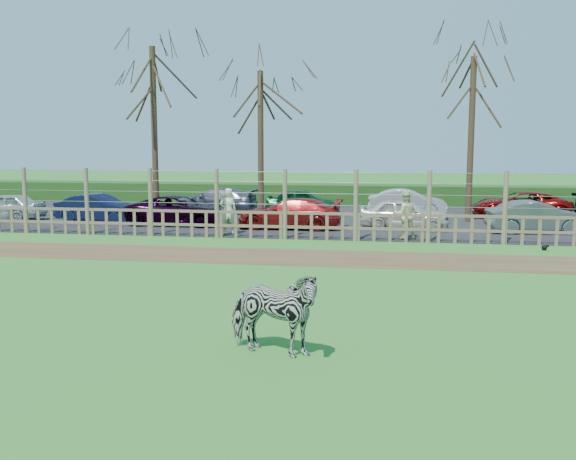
# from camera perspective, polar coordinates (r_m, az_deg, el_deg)

# --- Properties ---
(ground) EXTENTS (120.00, 120.00, 0.00)m
(ground) POSITION_cam_1_polar(r_m,az_deg,el_deg) (15.19, -5.26, -5.30)
(ground) COLOR #53A33E
(ground) RESTS_ON ground
(dirt_strip) EXTENTS (34.00, 2.80, 0.01)m
(dirt_strip) POSITION_cam_1_polar(r_m,az_deg,el_deg) (19.49, -1.96, -2.34)
(dirt_strip) COLOR brown
(dirt_strip) RESTS_ON ground
(asphalt) EXTENTS (44.00, 13.00, 0.04)m
(asphalt) POSITION_cam_1_polar(r_m,az_deg,el_deg) (29.26, 1.83, 1.09)
(asphalt) COLOR #232326
(asphalt) RESTS_ON ground
(hedge) EXTENTS (46.00, 2.00, 1.10)m
(hedge) POSITION_cam_1_polar(r_m,az_deg,el_deg) (36.13, 3.26, 3.20)
(hedge) COLOR #1E4716
(hedge) RESTS_ON ground
(fence) EXTENTS (30.16, 0.16, 2.50)m
(fence) POSITION_cam_1_polar(r_m,az_deg,el_deg) (22.78, -0.27, 1.17)
(fence) COLOR brown
(fence) RESTS_ON ground
(tree_left) EXTENTS (4.80, 4.80, 7.88)m
(tree_left) POSITION_cam_1_polar(r_m,az_deg,el_deg) (28.79, -11.89, 11.98)
(tree_left) COLOR #3D2B1E
(tree_left) RESTS_ON ground
(tree_mid) EXTENTS (4.80, 4.80, 6.83)m
(tree_mid) POSITION_cam_1_polar(r_m,az_deg,el_deg) (28.44, -2.46, 10.68)
(tree_mid) COLOR #3D2B1E
(tree_mid) RESTS_ON ground
(tree_right) EXTENTS (4.80, 4.80, 7.35)m
(tree_right) POSITION_cam_1_polar(r_m,az_deg,el_deg) (28.57, 16.08, 11.13)
(tree_right) COLOR #3D2B1E
(tree_right) RESTS_ON ground
(zebra) EXTENTS (1.82, 1.16, 1.42)m
(zebra) POSITION_cam_1_polar(r_m,az_deg,el_deg) (10.43, -1.36, -7.34)
(zebra) COLOR gray
(zebra) RESTS_ON ground
(visitor_a) EXTENTS (0.72, 0.57, 1.72)m
(visitor_a) POSITION_cam_1_polar(r_m,az_deg,el_deg) (23.80, -5.34, 1.66)
(visitor_a) COLOR beige
(visitor_a) RESTS_ON asphalt
(visitor_b) EXTENTS (0.98, 0.84, 1.72)m
(visitor_b) POSITION_cam_1_polar(r_m,az_deg,el_deg) (22.99, 10.34, 1.35)
(visitor_b) COLOR beige
(visitor_b) RESTS_ON asphalt
(crow) EXTENTS (0.24, 0.18, 0.19)m
(crow) POSITION_cam_1_polar(r_m,az_deg,el_deg) (22.12, 21.85, -1.45)
(crow) COLOR black
(crow) RESTS_ON ground
(car_0) EXTENTS (3.61, 1.65, 1.20)m
(car_0) POSITION_cam_1_polar(r_m,az_deg,el_deg) (30.76, -23.96, 1.91)
(car_0) COLOR #B5C1C1
(car_0) RESTS_ON asphalt
(car_1) EXTENTS (3.74, 1.59, 1.20)m
(car_1) POSITION_cam_1_polar(r_m,az_deg,el_deg) (28.53, -16.45, 1.86)
(car_1) COLOR #12173F
(car_1) RESTS_ON asphalt
(car_2) EXTENTS (4.37, 2.11, 1.20)m
(car_2) POSITION_cam_1_polar(r_m,az_deg,el_deg) (26.97, -9.67, 1.74)
(car_2) COLOR black
(car_2) RESTS_ON asphalt
(car_3) EXTENTS (4.15, 1.71, 1.20)m
(car_3) POSITION_cam_1_polar(r_m,az_deg,el_deg) (25.43, 0.15, 1.49)
(car_3) COLOR maroon
(car_3) RESTS_ON asphalt
(car_4) EXTENTS (3.63, 1.71, 1.20)m
(car_4) POSITION_cam_1_polar(r_m,az_deg,el_deg) (25.66, 10.33, 1.42)
(car_4) COLOR silver
(car_4) RESTS_ON asphalt
(car_5) EXTENTS (3.76, 1.68, 1.20)m
(car_5) POSITION_cam_1_polar(r_m,az_deg,el_deg) (25.98, 21.23, 1.09)
(car_5) COLOR #536362
(car_5) RESTS_ON asphalt
(car_9) EXTENTS (4.24, 1.97, 1.20)m
(car_9) POSITION_cam_1_polar(r_m,az_deg,el_deg) (31.45, -6.50, 2.65)
(car_9) COLOR #5A596B
(car_9) RESTS_ON asphalt
(car_10) EXTENTS (3.65, 1.77, 1.20)m
(car_10) POSITION_cam_1_polar(r_m,az_deg,el_deg) (30.67, 1.29, 2.57)
(car_10) COLOR #0F4C23
(car_10) RESTS_ON asphalt
(car_11) EXTENTS (3.66, 1.32, 1.20)m
(car_11) POSITION_cam_1_polar(r_m,az_deg,el_deg) (30.78, 10.54, 2.46)
(car_11) COLOR silver
(car_11) RESTS_ON asphalt
(car_12) EXTENTS (4.34, 2.04, 1.20)m
(car_12) POSITION_cam_1_polar(r_m,az_deg,el_deg) (30.77, 19.93, 2.12)
(car_12) COLOR maroon
(car_12) RESTS_ON asphalt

